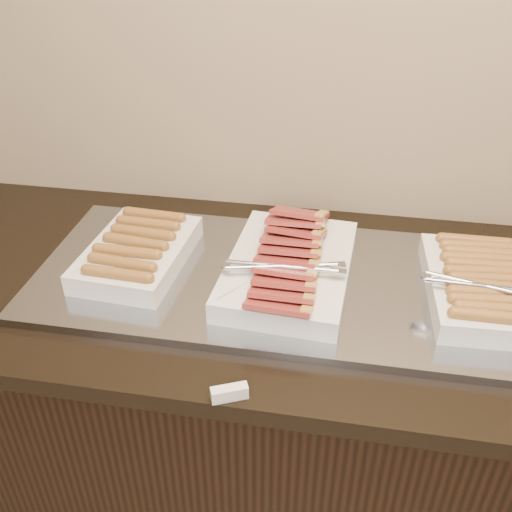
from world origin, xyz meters
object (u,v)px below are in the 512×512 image
(dish_left, at_px, (138,252))
(dish_center, at_px, (289,266))
(dish_right, at_px, (483,285))
(warming_tray, at_px, (298,282))
(counter, at_px, (289,417))

(dish_left, distance_m, dish_center, 0.36)
(dish_left, bearing_deg, dish_right, 3.42)
(warming_tray, relative_size, dish_left, 3.61)
(counter, xyz_separation_m, dish_center, (-0.02, -0.00, 0.50))
(dish_center, bearing_deg, dish_right, 3.40)
(dish_left, bearing_deg, warming_tray, 3.72)
(warming_tray, height_order, dish_left, dish_left)
(counter, height_order, warming_tray, warming_tray)
(dish_left, height_order, dish_right, dish_right)
(warming_tray, bearing_deg, dish_right, -0.58)
(dish_right, bearing_deg, warming_tray, 177.01)
(warming_tray, height_order, dish_right, dish_right)
(warming_tray, bearing_deg, counter, 180.00)
(counter, bearing_deg, dish_center, -169.37)
(counter, bearing_deg, warming_tray, 0.00)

